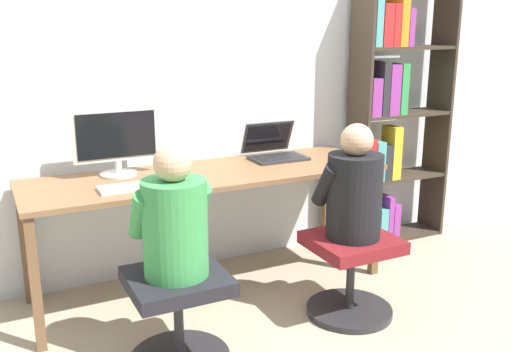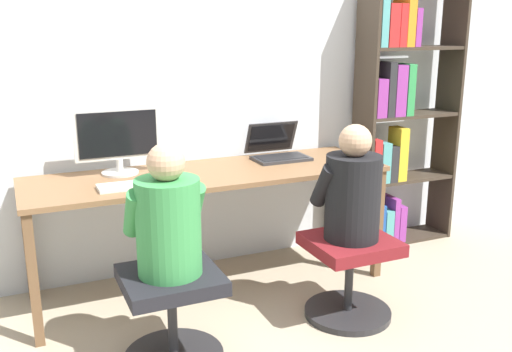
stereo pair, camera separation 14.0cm
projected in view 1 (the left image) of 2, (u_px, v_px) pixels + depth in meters
The scene contains 12 objects.
ground_plane at pixel (232, 309), 3.36m from camera, with size 14.00×14.00×0.00m, color tan.
wall_back at pixel (184, 77), 3.66m from camera, with size 10.00×0.05×2.60m.
desk at pixel (209, 183), 3.47m from camera, with size 2.19×0.67×0.76m.
desktop_monitor at pixel (117, 142), 3.34m from camera, with size 0.51×0.22×0.40m.
laptop at pixel (275, 151), 3.81m from camera, with size 0.36×0.32×0.23m.
keyboard at pixel (138, 186), 3.12m from camera, with size 0.42×0.14×0.03m.
computer_mouse_by_keyboard at pixel (188, 179), 3.24m from camera, with size 0.07×0.11×0.03m.
office_chair_left at pixel (178, 312), 2.77m from camera, with size 0.50×0.50×0.47m.
office_chair_right at pixel (351, 269), 3.25m from camera, with size 0.50×0.50×0.47m.
person_at_monitor at pixel (174, 220), 2.65m from camera, with size 0.38×0.32×0.63m.
person_at_laptop at pixel (354, 189), 3.13m from camera, with size 0.37×0.32×0.64m.
bookshelf at pixel (389, 119), 4.20m from camera, with size 0.79×0.27×1.96m.
Camera 1 is at (-1.22, -2.79, 1.63)m, focal length 40.00 mm.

